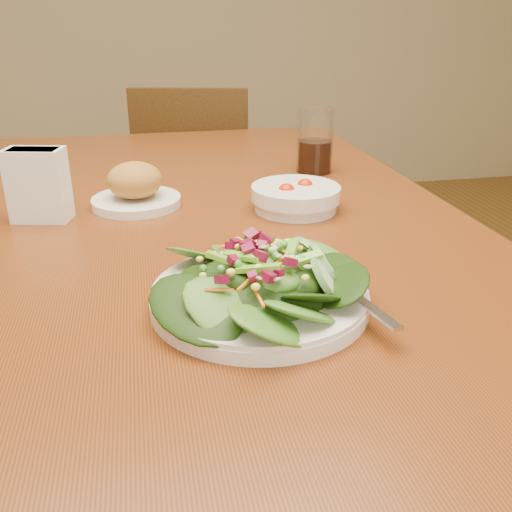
# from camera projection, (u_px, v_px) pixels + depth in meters

# --- Properties ---
(dining_table) EXTENTS (0.90, 1.40, 0.75)m
(dining_table) POSITION_uv_depth(u_px,v_px,m) (196.00, 268.00, 1.00)
(dining_table) COLOR #6A3012
(dining_table) RESTS_ON ground_plane
(chair_far) EXTENTS (0.47, 0.47, 0.84)m
(chair_far) POSITION_uv_depth(u_px,v_px,m) (198.00, 200.00, 2.01)
(chair_far) COLOR #492C0F
(chair_far) RESTS_ON ground_plane
(salad_plate) EXTENTS (0.26, 0.25, 0.07)m
(salad_plate) POSITION_uv_depth(u_px,v_px,m) (267.00, 284.00, 0.66)
(salad_plate) COLOR silver
(salad_plate) RESTS_ON dining_table
(bread_plate) EXTENTS (0.15, 0.15, 0.08)m
(bread_plate) POSITION_uv_depth(u_px,v_px,m) (135.00, 188.00, 0.99)
(bread_plate) COLOR silver
(bread_plate) RESTS_ON dining_table
(tomato_bowl) EXTENTS (0.15, 0.15, 0.05)m
(tomato_bowl) POSITION_uv_depth(u_px,v_px,m) (296.00, 197.00, 0.97)
(tomato_bowl) COLOR silver
(tomato_bowl) RESTS_ON dining_table
(drinking_glass) EXTENTS (0.08, 0.08, 0.13)m
(drinking_glass) POSITION_uv_depth(u_px,v_px,m) (315.00, 145.00, 1.19)
(drinking_glass) COLOR silver
(drinking_glass) RESTS_ON dining_table
(napkin_holder) EXTENTS (0.10, 0.07, 0.12)m
(napkin_holder) POSITION_uv_depth(u_px,v_px,m) (38.00, 183.00, 0.91)
(napkin_holder) COLOR white
(napkin_holder) RESTS_ON dining_table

